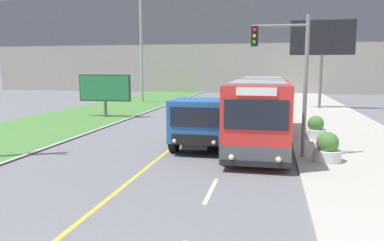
% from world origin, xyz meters
% --- Properties ---
extents(apartment_block_background, '(80.00, 8.04, 20.80)m').
position_xyz_m(apartment_block_background, '(0.00, 56.24, 10.40)').
color(apartment_block_background, gray).
rests_on(apartment_block_background, ground_plane).
extents(city_bus, '(2.64, 11.78, 3.15)m').
position_xyz_m(city_bus, '(3.96, 15.64, 1.60)').
color(city_bus, red).
rests_on(city_bus, ground_plane).
extents(dump_truck, '(2.46, 6.13, 2.33)m').
position_xyz_m(dump_truck, '(1.43, 13.66, 1.18)').
color(dump_truck, black).
rests_on(dump_truck, ground_plane).
extents(car_distant, '(1.80, 4.30, 1.45)m').
position_xyz_m(car_distant, '(4.11, 28.86, 0.69)').
color(car_distant, black).
rests_on(car_distant, ground_plane).
extents(utility_pole_far, '(1.80, 0.28, 10.78)m').
position_xyz_m(utility_pole_far, '(-9.21, 35.56, 5.45)').
color(utility_pole_far, '#9E9E99').
rests_on(utility_pole_far, ground_plane).
extents(traffic_light_mast, '(2.28, 0.32, 5.75)m').
position_xyz_m(traffic_light_mast, '(5.14, 12.62, 3.67)').
color(traffic_light_mast, slate).
rests_on(traffic_light_mast, ground_plane).
extents(billboard_large, '(5.57, 0.24, 7.88)m').
position_xyz_m(billboard_large, '(8.78, 32.34, 6.07)').
color(billboard_large, '#59595B').
rests_on(billboard_large, ground_plane).
extents(billboard_small, '(4.03, 0.24, 3.19)m').
position_xyz_m(billboard_small, '(-7.71, 23.03, 2.14)').
color(billboard_small, '#59595B').
rests_on(billboard_small, ground_plane).
extents(planter_round_near, '(1.06, 1.06, 1.16)m').
position_xyz_m(planter_round_near, '(6.64, 11.96, 0.58)').
color(planter_round_near, silver).
rests_on(planter_round_near, sidewalk_right).
extents(planter_round_second, '(1.02, 1.02, 1.19)m').
position_xyz_m(planter_round_second, '(6.74, 16.79, 0.60)').
color(planter_round_second, silver).
rests_on(planter_round_second, sidewalk_right).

